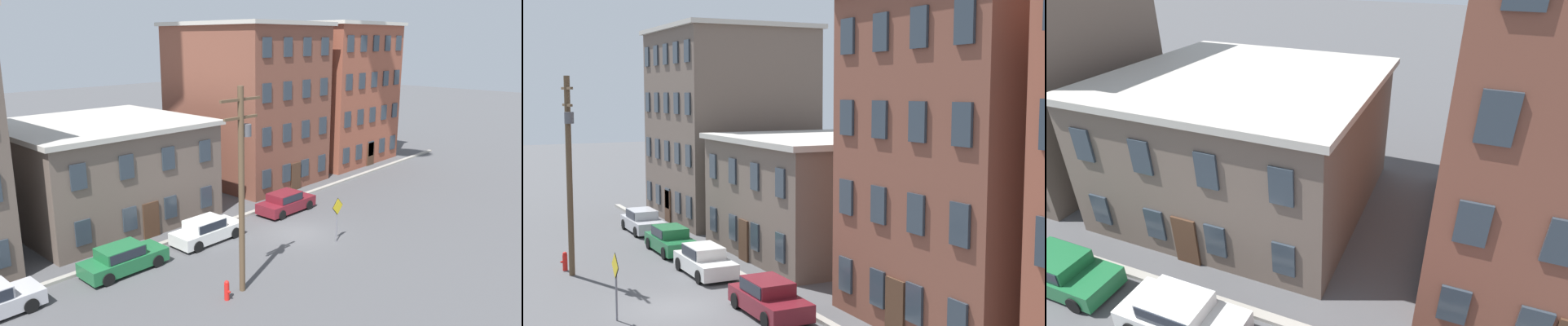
{
  "view_description": "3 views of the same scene",
  "coord_description": "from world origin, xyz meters",
  "views": [
    {
      "loc": [
        -23.09,
        -18.61,
        11.7
      ],
      "look_at": [
        -1.01,
        2.13,
        4.28
      ],
      "focal_mm": 35.0,
      "sensor_mm": 36.0,
      "label": 1
    },
    {
      "loc": [
        28.22,
        -9.27,
        8.95
      ],
      "look_at": [
        1.94,
        4.04,
        6.06
      ],
      "focal_mm": 50.0,
      "sensor_mm": 36.0,
      "label": 2
    },
    {
      "loc": [
        2.78,
        -4.37,
        11.64
      ],
      "look_at": [
        -0.57,
        4.12,
        6.77
      ],
      "focal_mm": 28.0,
      "sensor_mm": 36.0,
      "label": 3
    }
  ],
  "objects": [
    {
      "name": "car_white",
      "position": [
        -4.73,
        3.05,
        0.75
      ],
      "size": [
        4.4,
        1.92,
        1.43
      ],
      "color": "silver",
      "rests_on": "ground_plane"
    },
    {
      "name": "apartment_midblock",
      "position": [
        -6.57,
        11.48,
        3.27
      ],
      "size": [
        12.12,
        11.47,
        6.51
      ],
      "color": "#66564C",
      "rests_on": "ground_plane"
    },
    {
      "name": "car_green",
      "position": [
        -10.31,
        3.14,
        0.75
      ],
      "size": [
        4.4,
        1.92,
        1.43
      ],
      "color": "#1E6638",
      "rests_on": "ground_plane"
    }
  ]
}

